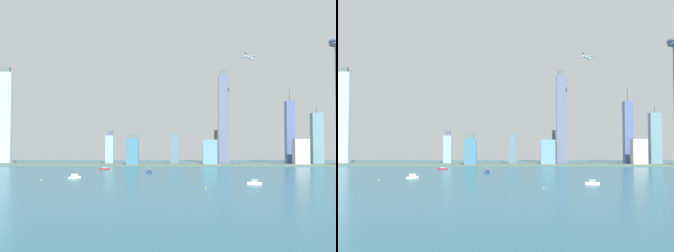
% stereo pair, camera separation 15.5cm
% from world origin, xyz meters
% --- Properties ---
extents(ground_plane, '(6000.00, 6000.00, 0.00)m').
position_xyz_m(ground_plane, '(0.00, 0.00, 0.00)').
color(ground_plane, '#23576D').
extents(waterfront_pier, '(854.34, 54.60, 2.55)m').
position_xyz_m(waterfront_pier, '(0.00, 430.83, 1.27)').
color(waterfront_pier, '#4D6254').
rests_on(waterfront_pier, ground).
extents(skyscraper_0, '(19.31, 17.47, 176.92)m').
position_xyz_m(skyscraper_0, '(98.65, 472.47, 85.87)').
color(skyscraper_0, slate).
rests_on(skyscraper_0, ground).
extents(skyscraper_1, '(16.06, 20.47, 146.04)m').
position_xyz_m(skyscraper_1, '(229.37, 502.92, 60.98)').
color(skyscraper_1, '#4D5E93').
rests_on(skyscraper_1, ground).
extents(skyscraper_3, '(25.74, 20.34, 46.22)m').
position_xyz_m(skyscraper_3, '(70.63, 440.02, 23.11)').
color(skyscraper_3, '#6092A5').
rests_on(skyscraper_3, ground).
extents(skyscraper_4, '(21.47, 13.64, 56.06)m').
position_xyz_m(skyscraper_4, '(-67.05, 419.17, 25.79)').
color(skyscraper_4, teal).
rests_on(skyscraper_4, ground).
extents(skyscraper_5, '(14.48, 21.03, 57.22)m').
position_xyz_m(skyscraper_5, '(6.40, 483.99, 28.61)').
color(skyscraper_5, slate).
rests_on(skyscraper_5, ground).
extents(skyscraper_6, '(26.32, 13.62, 186.18)m').
position_xyz_m(skyscraper_6, '(-317.74, 468.99, 89.94)').
color(skyscraper_6, '#A5BABC').
rests_on(skyscraper_6, ground).
extents(skyscraper_7, '(26.01, 23.56, 47.51)m').
position_xyz_m(skyscraper_7, '(234.64, 446.22, 23.75)').
color(skyscraper_7, beige).
rests_on(skyscraper_7, ground).
extents(skyscraper_8, '(15.21, 12.67, 64.22)m').
position_xyz_m(skyscraper_8, '(-120.35, 492.92, 29.24)').
color(skyscraper_8, '#8EB7B6').
rests_on(skyscraper_8, ground).
extents(skyscraper_9, '(21.59, 18.40, 112.45)m').
position_xyz_m(skyscraper_9, '(286.58, 520.01, 50.02)').
color(skyscraper_9, slate).
rests_on(skyscraper_9, ground).
extents(skyscraper_10, '(20.32, 15.39, 86.36)m').
position_xyz_m(skyscraper_10, '(95.89, 536.40, 33.31)').
color(skyscraper_10, '#73685C').
rests_on(skyscraper_10, ground).
extents(boat_1, '(15.63, 6.69, 3.84)m').
position_xyz_m(boat_1, '(-95.86, 314.05, 1.42)').
color(boat_1, '#B11C2F').
rests_on(boat_1, ground).
extents(boat_3, '(7.17, 17.96, 9.44)m').
position_xyz_m(boat_3, '(-22.51, 242.76, 1.49)').
color(boat_3, navy).
rests_on(boat_3, ground).
extents(boat_4, '(11.39, 16.77, 5.05)m').
position_xyz_m(boat_4, '(-99.22, 153.44, 1.81)').
color(boat_4, white).
rests_on(boat_4, ground).
extents(boat_5, '(13.75, 7.92, 5.10)m').
position_xyz_m(boat_5, '(92.32, 89.17, 1.85)').
color(boat_5, white).
rests_on(boat_5, ground).
extents(channel_buoy_0, '(1.03, 1.03, 1.88)m').
position_xyz_m(channel_buoy_0, '(-126.80, 122.31, 0.94)').
color(channel_buoy_0, yellow).
rests_on(channel_buoy_0, ground).
extents(channel_buoy_1, '(1.08, 1.08, 1.53)m').
position_xyz_m(channel_buoy_1, '(43.55, 49.12, 0.76)').
color(channel_buoy_1, yellow).
rests_on(channel_buoy_1, ground).
extents(airplane, '(32.10, 30.83, 8.40)m').
position_xyz_m(airplane, '(137.82, 414.68, 190.05)').
color(airplane, silver).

